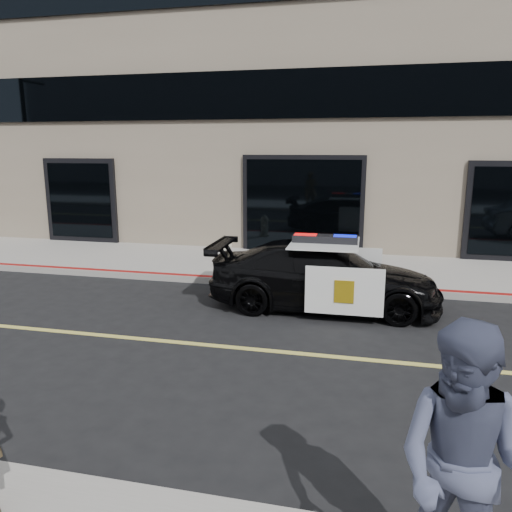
# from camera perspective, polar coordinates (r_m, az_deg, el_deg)

# --- Properties ---
(ground) EXTENTS (120.00, 120.00, 0.00)m
(ground) POSITION_cam_1_polar(r_m,az_deg,el_deg) (7.76, 5.38, -11.10)
(ground) COLOR black
(ground) RESTS_ON ground
(sidewalk_n) EXTENTS (60.00, 3.50, 0.15)m
(sidewalk_n) POSITION_cam_1_polar(r_m,az_deg,el_deg) (12.71, 8.63, -1.49)
(sidewalk_n) COLOR gray
(sidewalk_n) RESTS_ON ground
(building_n) EXTENTS (60.00, 7.00, 12.00)m
(building_n) POSITION_cam_1_polar(r_m,az_deg,el_deg) (17.83, 10.77, 21.54)
(building_n) COLOR #756856
(building_n) RESTS_ON ground
(police_car) EXTENTS (2.09, 4.47, 1.45)m
(police_car) POSITION_cam_1_polar(r_m,az_deg,el_deg) (9.75, 7.79, -2.23)
(police_car) COLOR black
(police_car) RESTS_ON ground
(fire_hydrant) EXTENTS (0.33, 0.46, 0.73)m
(fire_hydrant) POSITION_cam_1_polar(r_m,az_deg,el_deg) (12.44, -3.43, 0.28)
(fire_hydrant) COLOR beige
(fire_hydrant) RESTS_ON sidewalk_n
(pedestrian_b) EXTENTS (1.50, 1.46, 1.92)m
(pedestrian_b) POSITION_cam_1_polar(r_m,az_deg,el_deg) (3.62, 22.90, -21.69)
(pedestrian_b) COLOR #454A64
(pedestrian_b) RESTS_ON sidewalk_s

